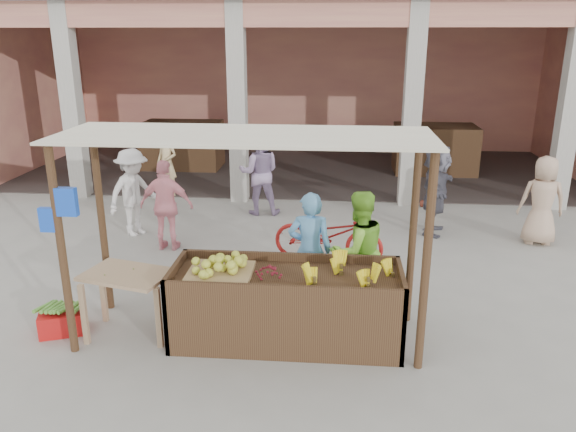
# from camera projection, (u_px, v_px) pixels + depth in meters

# --- Properties ---
(ground) EXTENTS (60.00, 60.00, 0.00)m
(ground) POSITION_uv_depth(u_px,v_px,m) (244.00, 337.00, 6.58)
(ground) COLOR gray
(ground) RESTS_ON ground
(market_building) EXTENTS (14.40, 6.40, 4.20)m
(market_building) POSITION_uv_depth(u_px,v_px,m) (300.00, 62.00, 14.19)
(market_building) COLOR #E49977
(market_building) RESTS_ON ground
(fruit_stall) EXTENTS (2.60, 0.95, 0.80)m
(fruit_stall) POSITION_uv_depth(u_px,v_px,m) (287.00, 308.00, 6.42)
(fruit_stall) COLOR #4A341D
(fruit_stall) RESTS_ON ground
(stall_awning) EXTENTS (4.09, 1.35, 2.39)m
(stall_awning) POSITION_uv_depth(u_px,v_px,m) (239.00, 172.00, 6.03)
(stall_awning) COLOR #4A341D
(stall_awning) RESTS_ON ground
(banana_heap) EXTENTS (0.99, 0.54, 0.18)m
(banana_heap) POSITION_uv_depth(u_px,v_px,m) (352.00, 273.00, 6.16)
(banana_heap) COLOR yellow
(banana_heap) RESTS_ON fruit_stall
(melon_tray) EXTENTS (0.72, 0.62, 0.19)m
(melon_tray) POSITION_uv_depth(u_px,v_px,m) (220.00, 268.00, 6.29)
(melon_tray) COLOR #A68556
(melon_tray) RESTS_ON fruit_stall
(berry_heap) EXTENTS (0.40, 0.33, 0.13)m
(berry_heap) POSITION_uv_depth(u_px,v_px,m) (270.00, 271.00, 6.27)
(berry_heap) COLOR maroon
(berry_heap) RESTS_ON fruit_stall
(side_table) EXTENTS (1.09, 0.87, 0.78)m
(side_table) POSITION_uv_depth(u_px,v_px,m) (128.00, 284.00, 6.47)
(side_table) COLOR tan
(side_table) RESTS_ON ground
(papaya_pile) EXTENTS (0.62, 0.36, 0.18)m
(papaya_pile) POSITION_uv_depth(u_px,v_px,m) (126.00, 266.00, 6.40)
(papaya_pile) COLOR #4E7F29
(papaya_pile) RESTS_ON side_table
(red_crate) EXTENTS (0.62, 0.53, 0.27)m
(red_crate) POSITION_uv_depth(u_px,v_px,m) (63.00, 321.00, 6.67)
(red_crate) COLOR red
(red_crate) RESTS_ON ground
(plantain_bundle) EXTENTS (0.40, 0.28, 0.08)m
(plantain_bundle) POSITION_uv_depth(u_px,v_px,m) (61.00, 308.00, 6.62)
(plantain_bundle) COLOR #589937
(plantain_bundle) RESTS_ON red_crate
(produce_sacks) EXTENTS (0.75, 0.71, 0.57)m
(produce_sacks) POSITION_uv_depth(u_px,v_px,m) (431.00, 192.00, 11.50)
(produce_sacks) COLOR maroon
(produce_sacks) RESTS_ON ground
(vendor_blue) EXTENTS (0.62, 0.46, 1.64)m
(vendor_blue) POSITION_uv_depth(u_px,v_px,m) (310.00, 247.00, 7.11)
(vendor_blue) COLOR #5EA5DF
(vendor_blue) RESTS_ON ground
(vendor_green) EXTENTS (0.92, 0.78, 1.65)m
(vendor_green) POSITION_uv_depth(u_px,v_px,m) (358.00, 248.00, 7.05)
(vendor_green) COLOR #89D639
(vendor_green) RESTS_ON ground
(motorcycle) EXTENTS (0.96, 1.87, 0.93)m
(motorcycle) POSITION_uv_depth(u_px,v_px,m) (328.00, 234.00, 8.61)
(motorcycle) COLOR maroon
(motorcycle) RESTS_ON ground
(shopper_a) EXTENTS (1.04, 1.18, 1.66)m
(shopper_a) POSITION_uv_depth(u_px,v_px,m) (133.00, 189.00, 9.69)
(shopper_a) COLOR silver
(shopper_a) RESTS_ON ground
(shopper_b) EXTENTS (0.95, 0.53, 1.59)m
(shopper_b) POSITION_uv_depth(u_px,v_px,m) (166.00, 203.00, 9.03)
(shopper_b) COLOR pink
(shopper_b) RESTS_ON ground
(shopper_c) EXTENTS (0.84, 0.59, 1.66)m
(shopper_c) POSITION_uv_depth(u_px,v_px,m) (543.00, 196.00, 9.28)
(shopper_c) COLOR tan
(shopper_c) RESTS_ON ground
(shopper_d) EXTENTS (1.02, 1.68, 1.69)m
(shopper_d) POSITION_uv_depth(u_px,v_px,m) (436.00, 187.00, 9.76)
(shopper_d) COLOR #51505D
(shopper_d) RESTS_ON ground
(shopper_e) EXTENTS (0.69, 0.62, 1.50)m
(shopper_e) POSITION_uv_depth(u_px,v_px,m) (167.00, 162.00, 12.06)
(shopper_e) COLOR #D4B67E
(shopper_e) RESTS_ON ground
(shopper_f) EXTENTS (0.92, 0.58, 1.81)m
(shopper_f) POSITION_uv_depth(u_px,v_px,m) (259.00, 169.00, 10.83)
(shopper_f) COLOR #987FA5
(shopper_f) RESTS_ON ground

